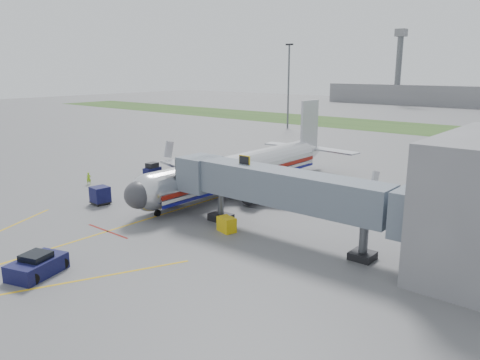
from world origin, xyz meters
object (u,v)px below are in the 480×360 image
Objects in this scene: pushback_tug at (37,266)px; baggage_tug at (152,169)px; airliner at (240,169)px; belt_loader at (164,201)px; ramp_worker at (89,178)px.

pushback_tug is 1.78× the size of baggage_tug.
airliner reaches higher than pushback_tug.
baggage_tug is at bearing 144.52° from belt_loader.
airliner is at bearing -23.93° from ramp_worker.
pushback_tug is at bearing -94.97° from ramp_worker.
ramp_worker is (-21.08, 17.89, 0.09)m from pushback_tug.
airliner is at bearing 76.29° from belt_loader.
baggage_tug is 15.53m from belt_loader.
baggage_tug is at bearing 125.53° from pushback_tug.
belt_loader is (12.65, -9.01, -0.28)m from baggage_tug.
belt_loader is (-6.49, 17.79, -0.21)m from pushback_tug.
airliner reaches higher than baggage_tug.
belt_loader is 2.64× the size of ramp_worker.
baggage_tug is (-19.14, 26.81, 0.07)m from pushback_tug.
pushback_tug is at bearing -81.89° from airliner.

